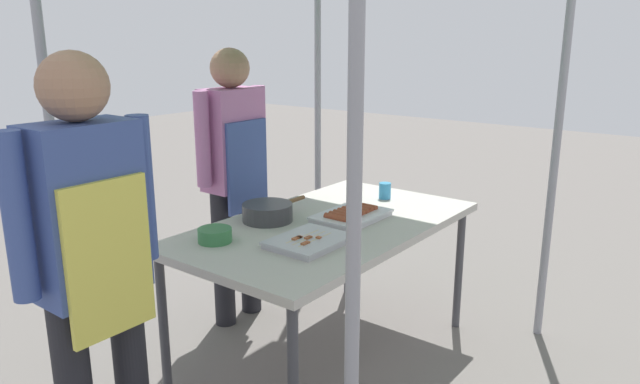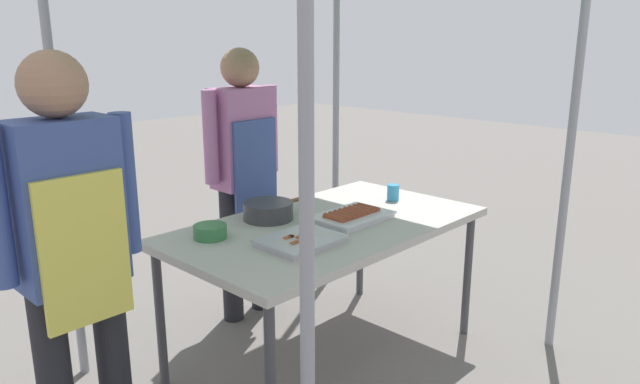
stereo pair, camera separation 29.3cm
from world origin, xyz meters
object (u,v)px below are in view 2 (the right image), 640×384
object	(u,v)px
cooking_wok	(269,210)
customer_nearby	(71,245)
tray_meat_skewers	(301,241)
vendor_woman	(244,163)
condiment_bowl	(210,232)
tray_grilled_sausages	(352,216)
drink_cup_near_edge	(393,193)
stall_table	(327,233)

from	to	relation	value
cooking_wok	customer_nearby	bearing A→B (deg)	-168.58
tray_meat_skewers	vendor_woman	xyz separation A→B (m)	(0.37, 0.84, 0.18)
tray_meat_skewers	condiment_bowl	xyz separation A→B (m)	(-0.23, 0.36, 0.01)
tray_grilled_sausages	tray_meat_skewers	bearing A→B (deg)	-170.96
cooking_wok	drink_cup_near_edge	bearing A→B (deg)	-18.63
tray_grilled_sausages	cooking_wok	distance (m)	0.42
cooking_wok	customer_nearby	size ratio (longest dim) A/B	0.26
tray_meat_skewers	customer_nearby	world-z (taller)	customer_nearby
stall_table	tray_meat_skewers	size ratio (longest dim) A/B	4.56
cooking_wok	condiment_bowl	distance (m)	0.38
stall_table	condiment_bowl	xyz separation A→B (m)	(-0.54, 0.23, 0.08)
condiment_bowl	drink_cup_near_edge	xyz separation A→B (m)	(1.11, -0.22, 0.01)
stall_table	customer_nearby	distance (m)	1.29
condiment_bowl	tray_meat_skewers	bearing A→B (deg)	-58.00
cooking_wok	customer_nearby	distance (m)	1.13
condiment_bowl	vendor_woman	xyz separation A→B (m)	(0.59, 0.47, 0.16)
stall_table	cooking_wok	xyz separation A→B (m)	(-0.16, 0.26, 0.10)
stall_table	condiment_bowl	bearing A→B (deg)	156.64
stall_table	vendor_woman	xyz separation A→B (m)	(0.05, 0.71, 0.25)
vendor_woman	customer_nearby	xyz separation A→B (m)	(-1.31, -0.67, 0.01)
stall_table	drink_cup_near_edge	xyz separation A→B (m)	(0.56, 0.01, 0.10)
tray_grilled_sausages	vendor_woman	bearing A→B (deg)	95.03
condiment_bowl	customer_nearby	size ratio (longest dim) A/B	0.10
stall_table	cooking_wok	bearing A→B (deg)	121.96
drink_cup_near_edge	vendor_woman	distance (m)	0.88
stall_table	cooking_wok	distance (m)	0.32
condiment_bowl	vendor_woman	size ratio (longest dim) A/B	0.10
tray_grilled_sausages	customer_nearby	bearing A→B (deg)	176.03
tray_meat_skewers	drink_cup_near_edge	bearing A→B (deg)	9.23
stall_table	tray_grilled_sausages	xyz separation A→B (m)	(0.12, -0.06, 0.07)
condiment_bowl	customer_nearby	xyz separation A→B (m)	(-0.72, -0.20, 0.17)
condiment_bowl	vendor_woman	distance (m)	0.78
condiment_bowl	vendor_woman	bearing A→B (deg)	38.68
tray_grilled_sausages	tray_meat_skewers	xyz separation A→B (m)	(-0.43, -0.07, -0.01)
drink_cup_near_edge	customer_nearby	bearing A→B (deg)	179.31
vendor_woman	customer_nearby	distance (m)	1.47
cooking_wok	condiment_bowl	world-z (taller)	cooking_wok
tray_grilled_sausages	customer_nearby	size ratio (longest dim) A/B	0.24
customer_nearby	tray_grilled_sausages	bearing A→B (deg)	-3.97
drink_cup_near_edge	stall_table	bearing A→B (deg)	-178.61
tray_grilled_sausages	condiment_bowl	world-z (taller)	condiment_bowl
condiment_bowl	drink_cup_near_edge	bearing A→B (deg)	-11.27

